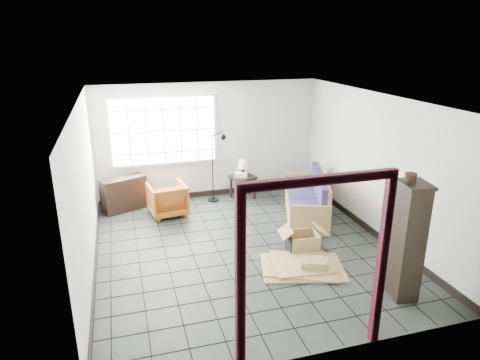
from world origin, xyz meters
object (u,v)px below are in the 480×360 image
object	(u,v)px
futon_sofa	(309,201)
armchair	(167,198)
tall_shelf	(408,241)
side_table	(243,180)

from	to	relation	value
futon_sofa	armchair	bearing A→B (deg)	-177.36
futon_sofa	tall_shelf	world-z (taller)	tall_shelf
armchair	tall_shelf	bearing A→B (deg)	118.31
futon_sofa	tall_shelf	xyz separation A→B (m)	(0.06, -3.03, 0.55)
futon_sofa	armchair	distance (m)	2.92
armchair	tall_shelf	distance (m)	4.83
armchair	tall_shelf	world-z (taller)	tall_shelf
side_table	futon_sofa	bearing A→B (deg)	-52.19
armchair	tall_shelf	size ratio (longest dim) A/B	0.44
futon_sofa	side_table	size ratio (longest dim) A/B	3.51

